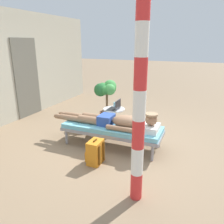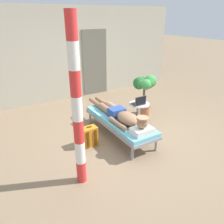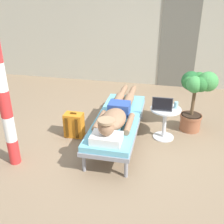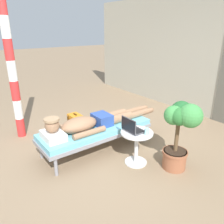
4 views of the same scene
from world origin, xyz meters
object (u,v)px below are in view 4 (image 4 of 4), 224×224
Objects in this scene: lounge_chair at (96,131)px; porch_post at (12,71)px; backpack at (76,125)px; person_reclining at (92,122)px; drink_glass at (147,132)px; potted_plant at (181,125)px; laptop at (132,128)px; side_table at (137,142)px.

porch_post reaches higher than lounge_chair.
porch_post reaches higher than backpack.
drink_glass is (0.87, 0.38, 0.06)m from person_reclining.
drink_glass is (0.87, 0.30, 0.23)m from lounge_chair.
potted_plant reaches higher than lounge_chair.
lounge_chair is 0.19m from person_reclining.
porch_post is (-2.47, -1.52, 0.56)m from potted_plant.
laptop reaches higher than drink_glass.
lounge_chair is at bearing -151.33° from potted_plant.
side_table is 0.24m from laptop.
laptop is (0.66, 0.20, 0.24)m from lounge_chair.
lounge_chair is 6.20× the size of laptop.
laptop is at bearing -155.16° from drink_glass.
person_reclining is 0.87× the size of porch_post.
porch_post reaches higher than drink_glass.
person_reclining is at bearing -90.00° from lounge_chair.
laptop is 0.23m from drink_glass.
drink_glass is 0.04× the size of porch_post.
lounge_chair is 0.89× the size of person_reclining.
person_reclining is at bearing -156.90° from laptop.
porch_post is at bearing -151.38° from drink_glass.
potted_plant is at bearing 31.56° from person_reclining.
drink_glass is at bearing 18.98° from lounge_chair.
lounge_chair is 4.53× the size of backpack.
side_table is at bearing -162.97° from drink_glass.
person_reclining reaches higher than drink_glass.
backpack is at bearing -170.04° from side_table.
side_table is 1.69× the size of laptop.
porch_post reaches higher than side_table.
person_reclining is 1.69m from porch_post.
drink_glass is 0.10× the size of potted_plant.
drink_glass is (0.15, 0.05, 0.22)m from side_table.
backpack is (-0.72, -0.00, -0.15)m from lounge_chair.
person_reclining is 2.07× the size of potted_plant.
side_table is 0.50× the size of potted_plant.
laptop reaches higher than side_table.
backpack is 0.17× the size of porch_post.
porch_post reaches higher than potted_plant.
side_table is 0.69m from potted_plant.
backpack is 0.40× the size of potted_plant.
porch_post is at bearing -122.86° from backpack.
lounge_chair is at bearing -162.98° from laptop.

